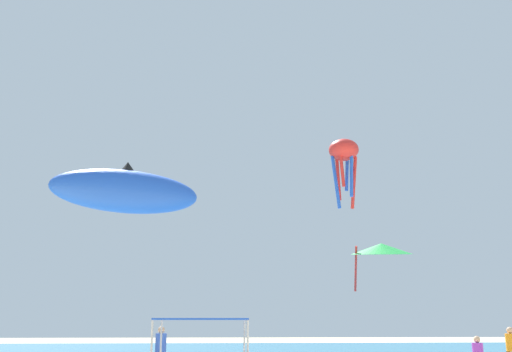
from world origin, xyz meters
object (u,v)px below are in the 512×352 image
kite_inflatable_blue (126,191)px  canopy_tent (202,321)px  kite_delta_green (381,249)px  person_rightmost (161,346)px  person_leftmost (511,345)px  kite_octopus_red (344,154)px

kite_inflatable_blue → canopy_tent: bearing=90.4°
canopy_tent → kite_delta_green: size_ratio=0.61×
person_rightmost → kite_delta_green: (14.01, 16.98, 6.04)m
kite_delta_green → kite_inflatable_blue: bearing=-144.8°
person_rightmost → kite_delta_green: bearing=-138.7°
kite_delta_green → canopy_tent: bearing=-113.8°
person_rightmost → kite_delta_green: 22.83m
kite_inflatable_blue → kite_delta_green: kite_inflatable_blue is taller
person_leftmost → person_rightmost: (-14.65, -0.24, 0.02)m
kite_inflatable_blue → person_leftmost: bearing=135.5°
person_rightmost → kite_octopus_red: bearing=-145.2°
canopy_tent → kite_octopus_red: (8.10, 13.63, 10.08)m
canopy_tent → kite_inflatable_blue: kite_inflatable_blue is taller
person_leftmost → kite_inflatable_blue: bearing=31.9°
canopy_tent → kite_inflatable_blue: bearing=112.4°
canopy_tent → kite_inflatable_blue: 14.49m
canopy_tent → person_leftmost: bearing=18.7°
canopy_tent → person_leftmost: (12.87, 4.35, -1.00)m
canopy_tent → kite_inflatable_blue: size_ratio=0.35×
person_rightmost → kite_inflatable_blue: (-3.04, 7.57, 8.06)m
kite_inflatable_blue → kite_octopus_red: bearing=166.6°
person_leftmost → person_rightmost: bearing=55.3°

